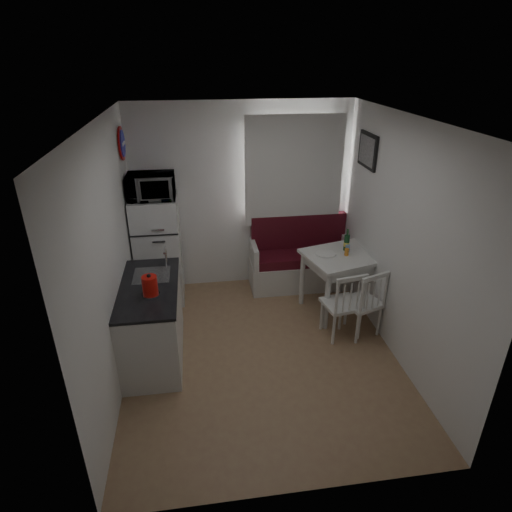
# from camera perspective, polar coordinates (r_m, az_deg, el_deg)

# --- Properties ---
(floor) EXTENTS (3.00, 3.50, 0.02)m
(floor) POSITION_cam_1_polar(r_m,az_deg,el_deg) (5.07, 0.72, -12.77)
(floor) COLOR #997151
(floor) RESTS_ON ground
(ceiling) EXTENTS (3.00, 3.50, 0.02)m
(ceiling) POSITION_cam_1_polar(r_m,az_deg,el_deg) (4.00, 0.93, 17.74)
(ceiling) COLOR white
(ceiling) RESTS_ON wall_back
(wall_back) EXTENTS (3.00, 0.02, 2.60)m
(wall_back) POSITION_cam_1_polar(r_m,az_deg,el_deg) (5.99, -1.82, 7.71)
(wall_back) COLOR white
(wall_back) RESTS_ON floor
(wall_front) EXTENTS (3.00, 0.02, 2.60)m
(wall_front) POSITION_cam_1_polar(r_m,az_deg,el_deg) (2.92, 6.32, -13.95)
(wall_front) COLOR white
(wall_front) RESTS_ON floor
(wall_left) EXTENTS (0.02, 3.50, 2.60)m
(wall_left) POSITION_cam_1_polar(r_m,az_deg,el_deg) (4.42, -18.78, -0.57)
(wall_left) COLOR white
(wall_left) RESTS_ON floor
(wall_right) EXTENTS (0.02, 3.50, 2.60)m
(wall_right) POSITION_cam_1_polar(r_m,az_deg,el_deg) (4.83, 18.69, 1.70)
(wall_right) COLOR white
(wall_right) RESTS_ON floor
(window) EXTENTS (1.22, 0.06, 1.47)m
(window) POSITION_cam_1_polar(r_m,az_deg,el_deg) (5.99, 4.96, 10.85)
(window) COLOR silver
(window) RESTS_ON wall_back
(curtain) EXTENTS (1.35, 0.02, 1.50)m
(curtain) POSITION_cam_1_polar(r_m,az_deg,el_deg) (5.91, 5.13, 11.14)
(curtain) COLOR white
(curtain) RESTS_ON wall_back
(kitchen_counter) EXTENTS (0.62, 1.32, 1.16)m
(kitchen_counter) POSITION_cam_1_polar(r_m,az_deg,el_deg) (4.92, -13.64, -8.40)
(kitchen_counter) COLOR silver
(kitchen_counter) RESTS_ON floor
(wall_sign) EXTENTS (0.03, 0.40, 0.40)m
(wall_sign) POSITION_cam_1_polar(r_m,az_deg,el_deg) (5.52, -17.39, 14.13)
(wall_sign) COLOR #1A1E9E
(wall_sign) RESTS_ON wall_left
(picture_frame) EXTENTS (0.04, 0.52, 0.42)m
(picture_frame) POSITION_cam_1_polar(r_m,az_deg,el_deg) (5.55, 14.64, 13.45)
(picture_frame) COLOR black
(picture_frame) RESTS_ON wall_right
(bench) EXTENTS (1.45, 0.56, 1.04)m
(bench) POSITION_cam_1_polar(r_m,az_deg,el_deg) (6.28, 5.84, -0.99)
(bench) COLOR silver
(bench) RESTS_ON floor
(dining_table) EXTENTS (1.24, 1.01, 0.81)m
(dining_table) POSITION_cam_1_polar(r_m,az_deg,el_deg) (5.63, 12.14, -0.49)
(dining_table) COLOR silver
(dining_table) RESTS_ON floor
(chair_left) EXTENTS (0.48, 0.47, 0.48)m
(chair_left) POSITION_cam_1_polar(r_m,az_deg,el_deg) (5.09, 11.79, -5.67)
(chair_left) COLOR silver
(chair_left) RESTS_ON floor
(chair_right) EXTENTS (0.53, 0.52, 0.48)m
(chair_right) POSITION_cam_1_polar(r_m,az_deg,el_deg) (5.18, 14.37, -5.42)
(chair_right) COLOR silver
(chair_right) RESTS_ON floor
(fridge) EXTENTS (0.59, 0.59, 1.48)m
(fridge) POSITION_cam_1_polar(r_m,az_deg,el_deg) (5.87, -12.87, 0.73)
(fridge) COLOR white
(fridge) RESTS_ON floor
(microwave) EXTENTS (0.58, 0.39, 0.32)m
(microwave) POSITION_cam_1_polar(r_m,az_deg,el_deg) (5.51, -13.82, 9.00)
(microwave) COLOR white
(microwave) RESTS_ON fridge
(kettle) EXTENTS (0.18, 0.18, 0.25)m
(kettle) POSITION_cam_1_polar(r_m,az_deg,el_deg) (4.44, -13.96, -3.86)
(kettle) COLOR red
(kettle) RESTS_ON kitchen_counter
(wine_bottle) EXTENTS (0.07, 0.07, 0.29)m
(wine_bottle) POSITION_cam_1_polar(r_m,az_deg,el_deg) (5.62, 12.03, 2.13)
(wine_bottle) COLOR #133D1C
(wine_bottle) RESTS_ON dining_table
(drinking_glass_orange) EXTENTS (0.05, 0.05, 0.09)m
(drinking_glass_orange) POSITION_cam_1_polar(r_m,az_deg,el_deg) (5.52, 11.99, 0.53)
(drinking_glass_orange) COLOR orange
(drinking_glass_orange) RESTS_ON dining_table
(drinking_glass_blue) EXTENTS (0.06, 0.06, 0.09)m
(drinking_glass_blue) POSITION_cam_1_polar(r_m,az_deg,el_deg) (5.62, 12.10, 1.00)
(drinking_glass_blue) COLOR #7193C1
(drinking_glass_blue) RESTS_ON dining_table
(plate) EXTENTS (0.27, 0.27, 0.02)m
(plate) POSITION_cam_1_polar(r_m,az_deg,el_deg) (5.51, 9.27, 0.35)
(plate) COLOR white
(plate) RESTS_ON dining_table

